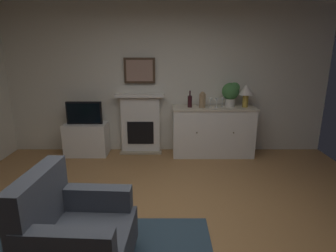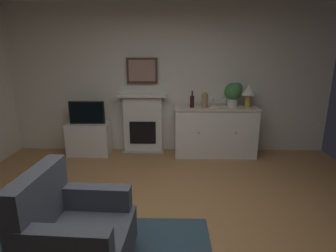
{
  "view_description": "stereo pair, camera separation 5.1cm",
  "coord_description": "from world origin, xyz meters",
  "px_view_note": "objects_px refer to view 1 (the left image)",
  "views": [
    {
      "loc": [
        0.03,
        -2.41,
        1.84
      ],
      "look_at": [
        0.03,
        0.67,
        1.0
      ],
      "focal_mm": 29.4,
      "sensor_mm": 36.0,
      "label": 1
    },
    {
      "loc": [
        0.09,
        -2.41,
        1.84
      ],
      "look_at": [
        0.03,
        0.67,
        1.0
      ],
      "focal_mm": 29.4,
      "sensor_mm": 36.0,
      "label": 2
    }
  ],
  "objects_px": {
    "fireplace_unit": "(141,123)",
    "framed_picture": "(140,71)",
    "wine_glass_right": "(223,100)",
    "sideboard_cabinet": "(214,131)",
    "vase_decorative": "(203,100)",
    "wine_glass_left": "(211,100)",
    "table_lamp": "(247,91)",
    "tv_set": "(85,113)",
    "wine_bottle": "(190,101)",
    "tv_cabinet": "(87,139)",
    "potted_plant_small": "(232,92)",
    "armchair": "(75,233)",
    "wine_glass_center": "(217,101)"
  },
  "relations": [
    {
      "from": "fireplace_unit",
      "to": "framed_picture",
      "type": "xyz_separation_m",
      "value": [
        -0.0,
        0.05,
        0.96
      ]
    },
    {
      "from": "wine_glass_right",
      "to": "sideboard_cabinet",
      "type": "bearing_deg",
      "value": -167.57
    },
    {
      "from": "sideboard_cabinet",
      "to": "framed_picture",
      "type": "bearing_deg",
      "value": 170.4
    },
    {
      "from": "vase_decorative",
      "to": "wine_glass_left",
      "type": "bearing_deg",
      "value": 12.44
    },
    {
      "from": "table_lamp",
      "to": "tv_set",
      "type": "xyz_separation_m",
      "value": [
        -2.83,
        -0.01,
        -0.38
      ]
    },
    {
      "from": "tv_set",
      "to": "table_lamp",
      "type": "bearing_deg",
      "value": 0.17
    },
    {
      "from": "wine_bottle",
      "to": "tv_cabinet",
      "type": "xyz_separation_m",
      "value": [
        -1.86,
        0.03,
        -0.7
      ]
    },
    {
      "from": "potted_plant_small",
      "to": "fireplace_unit",
      "type": "bearing_deg",
      "value": 175.32
    },
    {
      "from": "sideboard_cabinet",
      "to": "table_lamp",
      "type": "height_order",
      "value": "table_lamp"
    },
    {
      "from": "wine_bottle",
      "to": "tv_cabinet",
      "type": "height_order",
      "value": "wine_bottle"
    },
    {
      "from": "wine_glass_right",
      "to": "potted_plant_small",
      "type": "relative_size",
      "value": 0.38
    },
    {
      "from": "fireplace_unit",
      "to": "wine_glass_right",
      "type": "relative_size",
      "value": 6.67
    },
    {
      "from": "fireplace_unit",
      "to": "armchair",
      "type": "relative_size",
      "value": 1.2
    },
    {
      "from": "wine_glass_center",
      "to": "vase_decorative",
      "type": "xyz_separation_m",
      "value": [
        -0.25,
        -0.02,
        0.02
      ]
    },
    {
      "from": "wine_glass_center",
      "to": "tv_cabinet",
      "type": "bearing_deg",
      "value": 178.91
    },
    {
      "from": "wine_glass_center",
      "to": "vase_decorative",
      "type": "relative_size",
      "value": 0.59
    },
    {
      "from": "wine_glass_center",
      "to": "potted_plant_small",
      "type": "height_order",
      "value": "potted_plant_small"
    },
    {
      "from": "table_lamp",
      "to": "potted_plant_small",
      "type": "bearing_deg",
      "value": 169.65
    },
    {
      "from": "wine_glass_left",
      "to": "table_lamp",
      "type": "bearing_deg",
      "value": 1.72
    },
    {
      "from": "table_lamp",
      "to": "wine_glass_center",
      "type": "bearing_deg",
      "value": -176.66
    },
    {
      "from": "tv_cabinet",
      "to": "potted_plant_small",
      "type": "xyz_separation_m",
      "value": [
        2.59,
        0.03,
        0.85
      ]
    },
    {
      "from": "wine_glass_center",
      "to": "armchair",
      "type": "height_order",
      "value": "wine_glass_center"
    },
    {
      "from": "fireplace_unit",
      "to": "potted_plant_small",
      "type": "distance_m",
      "value": 1.72
    },
    {
      "from": "tv_set",
      "to": "potted_plant_small",
      "type": "xyz_separation_m",
      "value": [
        2.59,
        0.05,
        0.36
      ]
    },
    {
      "from": "table_lamp",
      "to": "vase_decorative",
      "type": "xyz_separation_m",
      "value": [
        -0.76,
        -0.05,
        -0.14
      ]
    },
    {
      "from": "table_lamp",
      "to": "tv_set",
      "type": "bearing_deg",
      "value": -179.83
    },
    {
      "from": "wine_glass_left",
      "to": "wine_glass_center",
      "type": "height_order",
      "value": "same"
    },
    {
      "from": "framed_picture",
      "to": "wine_glass_right",
      "type": "xyz_separation_m",
      "value": [
        1.46,
        -0.19,
        -0.49
      ]
    },
    {
      "from": "wine_glass_center",
      "to": "fireplace_unit",
      "type": "bearing_deg",
      "value": 171.32
    },
    {
      "from": "wine_glass_right",
      "to": "tv_set",
      "type": "xyz_separation_m",
      "value": [
        -2.44,
        -0.04,
        -0.22
      ]
    },
    {
      "from": "wine_bottle",
      "to": "wine_glass_right",
      "type": "height_order",
      "value": "wine_bottle"
    },
    {
      "from": "table_lamp",
      "to": "tv_set",
      "type": "height_order",
      "value": "table_lamp"
    },
    {
      "from": "framed_picture",
      "to": "potted_plant_small",
      "type": "distance_m",
      "value": 1.66
    },
    {
      "from": "table_lamp",
      "to": "armchair",
      "type": "height_order",
      "value": "table_lamp"
    },
    {
      "from": "fireplace_unit",
      "to": "wine_glass_center",
      "type": "height_order",
      "value": "fireplace_unit"
    },
    {
      "from": "sideboard_cabinet",
      "to": "tv_cabinet",
      "type": "height_order",
      "value": "sideboard_cabinet"
    },
    {
      "from": "wine_glass_right",
      "to": "armchair",
      "type": "height_order",
      "value": "wine_glass_right"
    },
    {
      "from": "table_lamp",
      "to": "framed_picture",
      "type": "bearing_deg",
      "value": 173.17
    },
    {
      "from": "table_lamp",
      "to": "wine_glass_right",
      "type": "height_order",
      "value": "table_lamp"
    },
    {
      "from": "wine_glass_right",
      "to": "vase_decorative",
      "type": "bearing_deg",
      "value": -167.16
    },
    {
      "from": "framed_picture",
      "to": "table_lamp",
      "type": "bearing_deg",
      "value": -6.83
    },
    {
      "from": "fireplace_unit",
      "to": "vase_decorative",
      "type": "xyz_separation_m",
      "value": [
        1.1,
        -0.23,
        0.48
      ]
    },
    {
      "from": "wine_glass_right",
      "to": "tv_set",
      "type": "bearing_deg",
      "value": -179.04
    },
    {
      "from": "sideboard_cabinet",
      "to": "wine_glass_right",
      "type": "distance_m",
      "value": 0.59
    },
    {
      "from": "vase_decorative",
      "to": "tv_set",
      "type": "xyz_separation_m",
      "value": [
        -2.08,
        0.04,
        -0.24
      ]
    },
    {
      "from": "tv_set",
      "to": "wine_glass_left",
      "type": "bearing_deg",
      "value": -0.26
    },
    {
      "from": "wine_glass_center",
      "to": "wine_glass_right",
      "type": "bearing_deg",
      "value": 29.47
    },
    {
      "from": "sideboard_cabinet",
      "to": "wine_glass_right",
      "type": "bearing_deg",
      "value": 12.43
    },
    {
      "from": "sideboard_cabinet",
      "to": "potted_plant_small",
      "type": "distance_m",
      "value": 0.76
    },
    {
      "from": "wine_bottle",
      "to": "wine_glass_left",
      "type": "distance_m",
      "value": 0.36
    }
  ]
}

